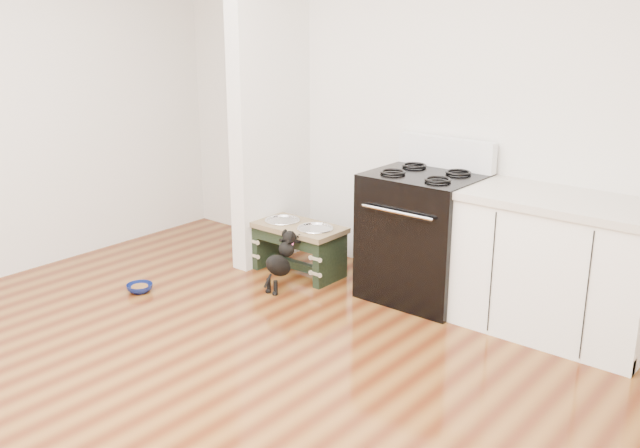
# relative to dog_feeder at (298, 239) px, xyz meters

# --- Properties ---
(ground) EXTENTS (5.00, 5.00, 0.00)m
(ground) POSITION_rel_dog_feeder_xyz_m (0.75, -1.94, -0.29)
(ground) COLOR #4E210D
(ground) RESTS_ON ground
(room_shell) EXTENTS (5.00, 5.00, 5.00)m
(room_shell) POSITION_rel_dog_feeder_xyz_m (0.75, -1.94, 1.33)
(room_shell) COLOR silver
(room_shell) RESTS_ON ground
(partition_wall) EXTENTS (0.15, 0.80, 2.70)m
(partition_wall) POSITION_rel_dog_feeder_xyz_m (-0.42, 0.16, 1.06)
(partition_wall) COLOR silver
(partition_wall) RESTS_ON ground
(oven_range) EXTENTS (0.76, 0.69, 1.14)m
(oven_range) POSITION_rel_dog_feeder_xyz_m (1.00, 0.22, 0.19)
(oven_range) COLOR black
(oven_range) RESTS_ON ground
(cabinet_run) EXTENTS (1.24, 0.64, 0.91)m
(cabinet_run) POSITION_rel_dog_feeder_xyz_m (1.98, 0.23, 0.17)
(cabinet_run) COLOR white
(cabinet_run) RESTS_ON ground
(dog_feeder) EXTENTS (0.73, 0.39, 0.42)m
(dog_feeder) POSITION_rel_dog_feeder_xyz_m (0.00, 0.00, 0.00)
(dog_feeder) COLOR black
(dog_feeder) RESTS_ON ground
(puppy) EXTENTS (0.13, 0.38, 0.45)m
(puppy) POSITION_rel_dog_feeder_xyz_m (0.13, -0.34, -0.04)
(puppy) COLOR black
(puppy) RESTS_ON ground
(floor_bowl) EXTENTS (0.25, 0.25, 0.06)m
(floor_bowl) POSITION_rel_dog_feeder_xyz_m (-0.66, -1.05, -0.25)
(floor_bowl) COLOR #0B1650
(floor_bowl) RESTS_ON ground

